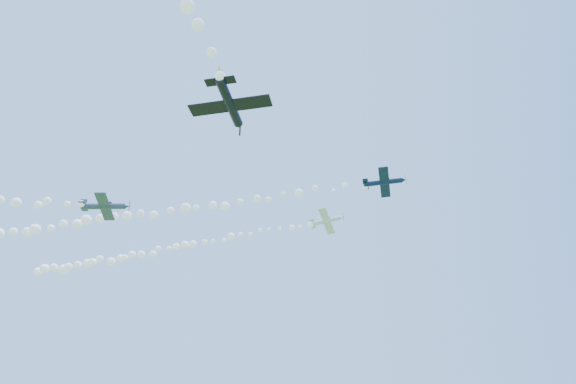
# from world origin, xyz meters

# --- Properties ---
(plane_white) EXTENTS (7.26, 7.53, 2.31)m
(plane_white) POSITION_xyz_m (10.65, 15.86, 54.78)
(plane_white) COLOR white
(smoke_trail_white) EXTENTS (68.34, 17.00, 3.05)m
(smoke_trail_white) POSITION_xyz_m (-25.61, 23.78, 54.46)
(smoke_trail_white) COLOR white
(plane_navy) EXTENTS (6.97, 7.40, 2.23)m
(plane_navy) POSITION_xyz_m (20.00, -5.96, 47.45)
(plane_navy) COLOR #0C1738
(smoke_trail_navy) EXTENTS (82.45, 12.19, 2.76)m
(smoke_trail_navy) POSITION_xyz_m (-23.29, -0.74, 47.25)
(smoke_trail_navy) COLOR white
(plane_grey) EXTENTS (7.52, 7.98, 2.10)m
(plane_grey) POSITION_xyz_m (-22.54, -9.93, 42.95)
(plane_grey) COLOR #35404D
(plane_black) EXTENTS (8.37, 8.02, 2.25)m
(plane_black) POSITION_xyz_m (1.86, -34.28, 36.99)
(plane_black) COLOR black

